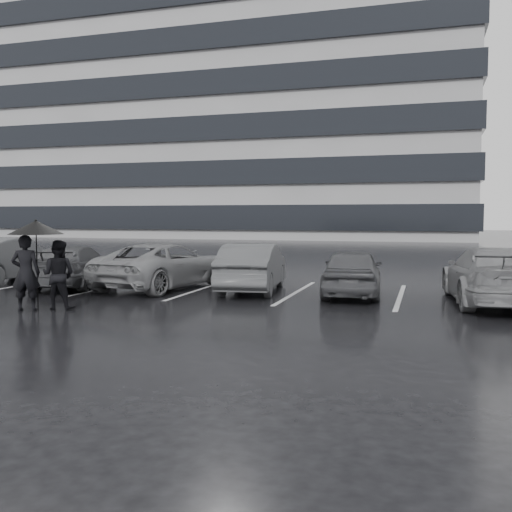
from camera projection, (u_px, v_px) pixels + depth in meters
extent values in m
plane|color=black|center=(248.00, 305.00, 13.54)|extent=(160.00, 160.00, 0.00)
cube|color=gray|center=(191.00, 111.00, 64.74)|extent=(60.00, 25.00, 28.00)
cube|color=black|center=(191.00, 217.00, 65.57)|extent=(60.60, 25.60, 2.20)
cube|color=black|center=(191.00, 182.00, 65.29)|extent=(60.60, 25.60, 2.20)
cube|color=black|center=(191.00, 147.00, 65.02)|extent=(60.60, 25.60, 2.20)
cube|color=black|center=(191.00, 111.00, 64.74)|extent=(60.60, 25.60, 2.20)
cube|color=black|center=(190.00, 76.00, 64.46)|extent=(60.60, 25.60, 2.20)
cube|color=black|center=(190.00, 39.00, 64.18)|extent=(60.60, 25.60, 2.20)
cube|color=black|center=(190.00, 3.00, 63.90)|extent=(60.60, 25.60, 2.20)
imported|color=black|center=(352.00, 272.00, 15.12)|extent=(1.78, 3.83, 1.27)
imported|color=#2C2D2F|center=(253.00, 267.00, 16.08)|extent=(1.93, 4.22, 1.34)
imported|color=#545457|center=(164.00, 265.00, 16.76)|extent=(2.95, 5.06, 1.32)
imported|color=black|center=(74.00, 266.00, 17.09)|extent=(2.77, 4.54, 1.23)
imported|color=#2C2D2F|center=(6.00, 260.00, 18.33)|extent=(1.67, 4.38, 1.42)
imported|color=#545457|center=(493.00, 275.00, 13.64)|extent=(2.34, 4.91, 1.38)
imported|color=black|center=(26.00, 273.00, 12.66)|extent=(0.73, 0.61, 1.70)
imported|color=black|center=(58.00, 275.00, 12.88)|extent=(0.85, 0.71, 1.57)
cylinder|color=black|center=(37.00, 271.00, 12.74)|extent=(0.03, 0.03, 1.75)
cone|color=black|center=(36.00, 227.00, 12.67)|extent=(1.20, 1.20, 0.31)
sphere|color=black|center=(36.00, 221.00, 12.66)|extent=(0.05, 0.05, 0.05)
cube|color=#B8B8BB|center=(39.00, 282.00, 18.17)|extent=(0.12, 5.00, 0.00)
cube|color=#B8B8BB|center=(117.00, 285.00, 17.36)|extent=(0.12, 5.00, 0.00)
cube|color=#B8B8BB|center=(202.00, 289.00, 16.56)|extent=(0.12, 5.00, 0.00)
cube|color=#B8B8BB|center=(296.00, 292.00, 15.76)|extent=(0.12, 5.00, 0.00)
cube|color=#B8B8BB|center=(400.00, 297.00, 14.95)|extent=(0.12, 5.00, 0.00)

